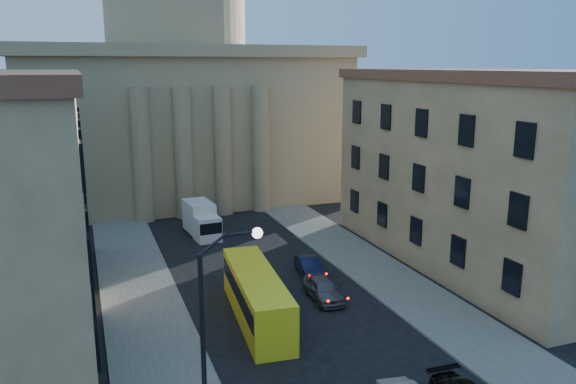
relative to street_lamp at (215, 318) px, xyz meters
name	(u,v)px	position (x,y,z in m)	size (l,w,h in m)	color
sidewalk_left	(151,334)	(-1.53, 10.00, -5.21)	(5.00, 60.00, 0.15)	#595651
sidewalk_right	(409,293)	(15.47, 10.00, -5.21)	(5.00, 60.00, 0.15)	#595651
church	(179,92)	(6.97, 47.47, 6.59)	(68.02, 28.76, 36.60)	#927F5A
building_right	(482,167)	(23.97, 14.00, 2.14)	(11.60, 26.60, 14.70)	tan
street_lamp	(215,318)	(0.00, 0.00, 0.00)	(2.62, 0.44, 8.83)	black
car_right_far	(323,289)	(9.67, 11.25, -4.57)	(1.69, 4.20, 1.43)	#545559
car_right_distant	(309,267)	(10.47, 15.53, -4.62)	(1.40, 4.01, 1.32)	black
city_bus	(256,295)	(4.73, 9.97, -3.72)	(3.27, 10.51, 2.91)	yellow
box_truck	(202,220)	(5.19, 28.03, -3.89)	(2.56, 5.54, 2.95)	silver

